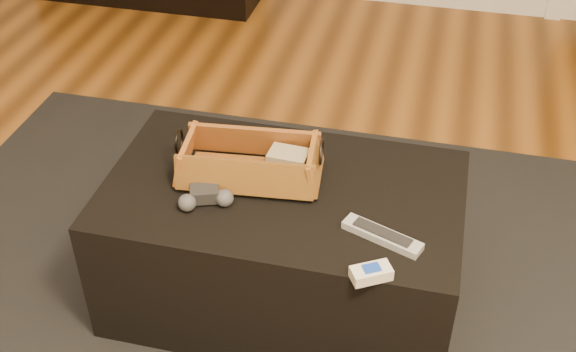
% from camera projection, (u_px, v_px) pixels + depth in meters
% --- Properties ---
extents(area_rug, '(2.60, 2.00, 0.01)m').
position_uv_depth(area_rug, '(279.00, 306.00, 2.23)').
color(area_rug, black).
rests_on(area_rug, floor).
extents(ottoman, '(1.00, 0.60, 0.42)m').
position_uv_depth(ottoman, '(283.00, 243.00, 2.14)').
color(ottoman, black).
rests_on(ottoman, area_rug).
extents(tv_remote, '(0.22, 0.09, 0.02)m').
position_uv_depth(tv_remote, '(242.00, 172.00, 2.02)').
color(tv_remote, black).
rests_on(tv_remote, wicker_basket).
extents(cloth_bundle, '(0.12, 0.08, 0.06)m').
position_uv_depth(cloth_bundle, '(289.00, 161.00, 2.03)').
color(cloth_bundle, tan).
rests_on(cloth_bundle, wicker_basket).
extents(wicker_basket, '(0.42, 0.25, 0.14)m').
position_uv_depth(wicker_basket, '(250.00, 163.00, 2.02)').
color(wicker_basket, '#9E5E23').
rests_on(wicker_basket, ottoman).
extents(game_controller, '(0.16, 0.12, 0.05)m').
position_uv_depth(game_controller, '(205.00, 198.00, 1.93)').
color(game_controller, black).
rests_on(game_controller, ottoman).
extents(silver_remote, '(0.22, 0.12, 0.02)m').
position_uv_depth(silver_remote, '(382.00, 235.00, 1.83)').
color(silver_remote, '#B4B9BD').
rests_on(silver_remote, ottoman).
extents(cream_gadget, '(0.11, 0.09, 0.04)m').
position_uv_depth(cream_gadget, '(371.00, 273.00, 1.72)').
color(cream_gadget, silver).
rests_on(cream_gadget, ottoman).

